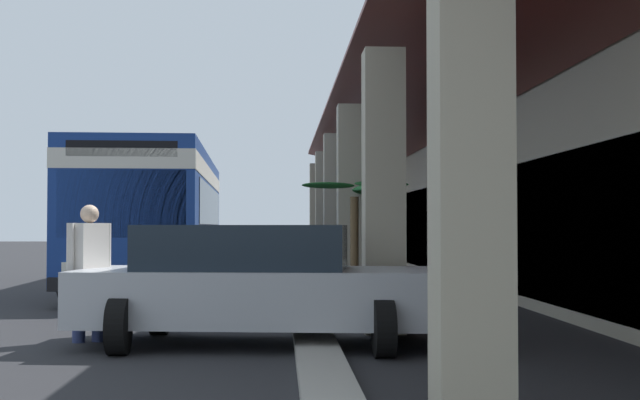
{
  "coord_description": "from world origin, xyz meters",
  "views": [
    {
      "loc": [
        21.19,
        3.31,
        1.46
      ],
      "look_at": [
        5.56,
        4.04,
        1.94
      ],
      "focal_mm": 47.53,
      "sensor_mm": 36.0,
      "label": 1
    }
  ],
  "objects_px": {
    "potted_palm": "(355,273)",
    "parked_sedan_silver": "(256,284)",
    "transit_bus": "(157,210)",
    "pedestrian": "(89,264)"
  },
  "relations": [
    {
      "from": "potted_palm",
      "to": "transit_bus",
      "type": "bearing_deg",
      "value": -137.32
    },
    {
      "from": "parked_sedan_silver",
      "to": "potted_palm",
      "type": "xyz_separation_m",
      "value": [
        -5.36,
        1.68,
        -0.18
      ]
    },
    {
      "from": "transit_bus",
      "to": "pedestrian",
      "type": "relative_size",
      "value": 6.54
    },
    {
      "from": "potted_palm",
      "to": "parked_sedan_silver",
      "type": "bearing_deg",
      "value": -17.45
    },
    {
      "from": "transit_bus",
      "to": "parked_sedan_silver",
      "type": "relative_size",
      "value": 2.47
    },
    {
      "from": "transit_bus",
      "to": "potted_palm",
      "type": "xyz_separation_m",
      "value": [
        4.73,
        4.36,
        -1.28
      ]
    },
    {
      "from": "transit_bus",
      "to": "potted_palm",
      "type": "distance_m",
      "value": 6.56
    },
    {
      "from": "parked_sedan_silver",
      "to": "transit_bus",
      "type": "bearing_deg",
      "value": -165.14
    },
    {
      "from": "transit_bus",
      "to": "pedestrian",
      "type": "xyz_separation_m",
      "value": [
        9.71,
        0.56,
        -0.88
      ]
    },
    {
      "from": "parked_sedan_silver",
      "to": "potted_palm",
      "type": "distance_m",
      "value": 5.62
    }
  ]
}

